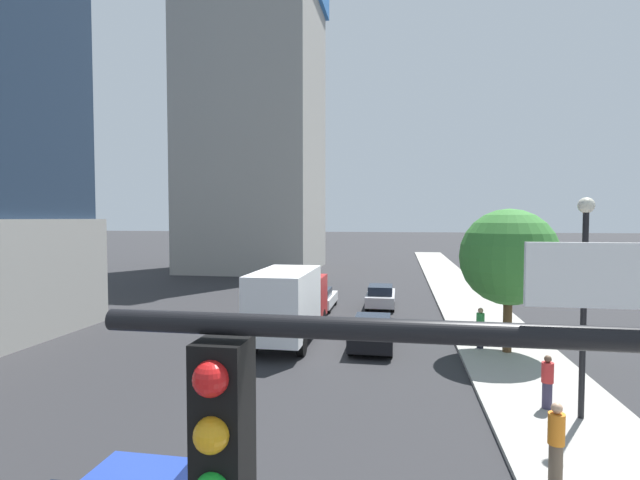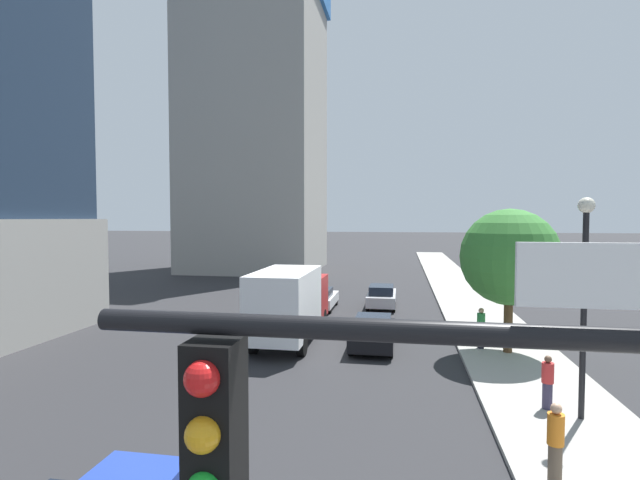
{
  "view_description": "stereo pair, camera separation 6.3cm",
  "coord_description": "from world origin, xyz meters",
  "px_view_note": "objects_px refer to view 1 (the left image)",
  "views": [
    {
      "loc": [
        2.97,
        0.73,
        5.74
      ],
      "look_at": [
        0.39,
        16.01,
        5.02
      ],
      "focal_mm": 26.41,
      "sensor_mm": 36.0,
      "label": 1
    },
    {
      "loc": [
        3.03,
        0.75,
        5.74
      ],
      "look_at": [
        0.39,
        16.01,
        5.02
      ],
      "focal_mm": 26.41,
      "sensor_mm": 36.0,
      "label": 2
    }
  ],
  "objects_px": {
    "street_lamp": "(584,276)",
    "street_tree": "(509,257)",
    "car_white": "(318,298)",
    "car_black": "(372,332)",
    "pedestrian_red_shirt": "(547,382)",
    "car_silver": "(381,296)",
    "pedestrian_green_shirt": "(480,327)",
    "box_truck": "(289,301)",
    "construction_building": "(255,109)",
    "pedestrian_orange_shirt": "(556,442)"
  },
  "relations": [
    {
      "from": "street_lamp",
      "to": "street_tree",
      "type": "height_order",
      "value": "street_lamp"
    },
    {
      "from": "street_tree",
      "to": "car_white",
      "type": "height_order",
      "value": "street_tree"
    },
    {
      "from": "street_tree",
      "to": "car_black",
      "type": "xyz_separation_m",
      "value": [
        -5.64,
        0.37,
        -3.46
      ]
    },
    {
      "from": "pedestrian_red_shirt",
      "to": "car_black",
      "type": "bearing_deg",
      "value": 130.75
    },
    {
      "from": "street_tree",
      "to": "pedestrian_red_shirt",
      "type": "distance_m",
      "value": 6.78
    },
    {
      "from": "car_silver",
      "to": "pedestrian_red_shirt",
      "type": "height_order",
      "value": "pedestrian_red_shirt"
    },
    {
      "from": "street_lamp",
      "to": "pedestrian_green_shirt",
      "type": "height_order",
      "value": "street_lamp"
    },
    {
      "from": "car_black",
      "to": "box_truck",
      "type": "bearing_deg",
      "value": 175.78
    },
    {
      "from": "street_lamp",
      "to": "pedestrian_green_shirt",
      "type": "xyz_separation_m",
      "value": [
        -1.59,
        6.94,
        -3.11
      ]
    },
    {
      "from": "car_silver",
      "to": "car_black",
      "type": "bearing_deg",
      "value": -90.0
    },
    {
      "from": "car_black",
      "to": "car_silver",
      "type": "xyz_separation_m",
      "value": [
        0.0,
        9.42,
        0.06
      ]
    },
    {
      "from": "car_white",
      "to": "box_truck",
      "type": "xyz_separation_m",
      "value": [
        -0.0,
        -7.95,
        1.19
      ]
    },
    {
      "from": "car_white",
      "to": "pedestrian_green_shirt",
      "type": "xyz_separation_m",
      "value": [
        8.5,
        -8.2,
        0.35
      ]
    },
    {
      "from": "car_silver",
      "to": "box_truck",
      "type": "bearing_deg",
      "value": -112.99
    },
    {
      "from": "construction_building",
      "to": "car_white",
      "type": "xyz_separation_m",
      "value": [
        10.93,
        -21.79,
        -17.24
      ]
    },
    {
      "from": "pedestrian_orange_shirt",
      "to": "pedestrian_red_shirt",
      "type": "xyz_separation_m",
      "value": [
        1.04,
        4.16,
        -0.09
      ]
    },
    {
      "from": "street_lamp",
      "to": "car_white",
      "type": "xyz_separation_m",
      "value": [
        -10.09,
        15.15,
        -3.46
      ]
    },
    {
      "from": "pedestrian_red_shirt",
      "to": "street_tree",
      "type": "bearing_deg",
      "value": 88.44
    },
    {
      "from": "box_truck",
      "to": "pedestrian_orange_shirt",
      "type": "distance_m",
      "value": 13.67
    },
    {
      "from": "car_black",
      "to": "car_white",
      "type": "relative_size",
      "value": 1.08
    },
    {
      "from": "car_silver",
      "to": "box_truck",
      "type": "height_order",
      "value": "box_truck"
    },
    {
      "from": "construction_building",
      "to": "street_lamp",
      "type": "distance_m",
      "value": 44.68
    },
    {
      "from": "pedestrian_green_shirt",
      "to": "pedestrian_red_shirt",
      "type": "bearing_deg",
      "value": -82.39
    },
    {
      "from": "street_lamp",
      "to": "pedestrian_green_shirt",
      "type": "bearing_deg",
      "value": 102.88
    },
    {
      "from": "street_tree",
      "to": "construction_building",
      "type": "bearing_deg",
      "value": 123.93
    },
    {
      "from": "car_silver",
      "to": "pedestrian_orange_shirt",
      "type": "relative_size",
      "value": 2.48
    },
    {
      "from": "pedestrian_red_shirt",
      "to": "pedestrian_green_shirt",
      "type": "height_order",
      "value": "pedestrian_green_shirt"
    },
    {
      "from": "street_tree",
      "to": "car_silver",
      "type": "xyz_separation_m",
      "value": [
        -5.64,
        9.79,
        -3.4
      ]
    },
    {
      "from": "pedestrian_orange_shirt",
      "to": "pedestrian_green_shirt",
      "type": "relative_size",
      "value": 0.99
    },
    {
      "from": "construction_building",
      "to": "car_silver",
      "type": "height_order",
      "value": "construction_building"
    },
    {
      "from": "construction_building",
      "to": "box_truck",
      "type": "relative_size",
      "value": 5.39
    },
    {
      "from": "construction_building",
      "to": "box_truck",
      "type": "distance_m",
      "value": 35.52
    },
    {
      "from": "street_tree",
      "to": "car_black",
      "type": "distance_m",
      "value": 6.63
    },
    {
      "from": "box_truck",
      "to": "pedestrian_green_shirt",
      "type": "distance_m",
      "value": 8.55
    },
    {
      "from": "pedestrian_red_shirt",
      "to": "pedestrian_green_shirt",
      "type": "xyz_separation_m",
      "value": [
        -0.85,
        6.39,
        0.1
      ]
    },
    {
      "from": "street_lamp",
      "to": "street_tree",
      "type": "relative_size",
      "value": 1.03
    },
    {
      "from": "street_lamp",
      "to": "box_truck",
      "type": "relative_size",
      "value": 0.82
    },
    {
      "from": "street_lamp",
      "to": "pedestrian_orange_shirt",
      "type": "bearing_deg",
      "value": -116.18
    },
    {
      "from": "street_lamp",
      "to": "street_tree",
      "type": "bearing_deg",
      "value": 94.99
    },
    {
      "from": "pedestrian_red_shirt",
      "to": "pedestrian_orange_shirt",
      "type": "bearing_deg",
      "value": -104.04
    },
    {
      "from": "car_white",
      "to": "pedestrian_red_shirt",
      "type": "bearing_deg",
      "value": -57.33
    },
    {
      "from": "car_white",
      "to": "street_lamp",
      "type": "bearing_deg",
      "value": -56.33
    },
    {
      "from": "street_lamp",
      "to": "box_truck",
      "type": "bearing_deg",
      "value": 144.5
    },
    {
      "from": "car_white",
      "to": "pedestrian_red_shirt",
      "type": "xyz_separation_m",
      "value": [
        9.36,
        -14.59,
        0.25
      ]
    },
    {
      "from": "construction_building",
      "to": "pedestrian_orange_shirt",
      "type": "bearing_deg",
      "value": -64.61
    },
    {
      "from": "construction_building",
      "to": "pedestrian_orange_shirt",
      "type": "height_order",
      "value": "construction_building"
    },
    {
      "from": "construction_building",
      "to": "car_white",
      "type": "distance_m",
      "value": 29.86
    },
    {
      "from": "construction_building",
      "to": "car_silver",
      "type": "xyz_separation_m",
      "value": [
        14.81,
        -20.61,
        -17.21
      ]
    },
    {
      "from": "construction_building",
      "to": "pedestrian_green_shirt",
      "type": "bearing_deg",
      "value": -57.06
    },
    {
      "from": "pedestrian_red_shirt",
      "to": "pedestrian_green_shirt",
      "type": "relative_size",
      "value": 0.9
    }
  ]
}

